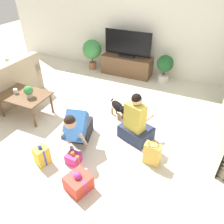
{
  "coord_description": "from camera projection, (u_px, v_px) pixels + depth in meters",
  "views": [
    {
      "loc": [
        1.5,
        -2.85,
        2.55
      ],
      "look_at": [
        0.24,
        -0.09,
        0.45
      ],
      "focal_mm": 35.0,
      "sensor_mm": 36.0,
      "label": 1
    }
  ],
  "objects": [
    {
      "name": "tv_console",
      "position": [
        127.0,
        65.0,
        5.84
      ],
      "size": [
        1.33,
        0.47,
        0.5
      ],
      "color": "brown",
      "rests_on": "ground_plane"
    },
    {
      "name": "tv",
      "position": [
        128.0,
        45.0,
        5.53
      ],
      "size": [
        1.23,
        0.2,
        0.66
      ],
      "color": "black",
      "rests_on": "tv_console"
    },
    {
      "name": "coffee_table",
      "position": [
        24.0,
        97.0,
        4.18
      ],
      "size": [
        0.93,
        0.64,
        0.46
      ],
      "color": "brown",
      "rests_on": "ground_plane"
    },
    {
      "name": "potted_plant_back_right",
      "position": [
        165.0,
        66.0,
        5.35
      ],
      "size": [
        0.41,
        0.41,
        0.7
      ],
      "color": "beige",
      "rests_on": "ground_plane"
    },
    {
      "name": "person_sitting",
      "position": [
        136.0,
        124.0,
        3.63
      ],
      "size": [
        0.62,
        0.58,
        0.91
      ],
      "rotation": [
        0.0,
        0.0,
        2.81
      ],
      "color": "#283351",
      "rests_on": "ground_plane"
    },
    {
      "name": "gift_box_c",
      "position": [
        42.0,
        155.0,
        3.27
      ],
      "size": [
        0.23,
        0.25,
        0.35
      ],
      "rotation": [
        0.0,
        0.0,
        -0.32
      ],
      "color": "yellow",
      "rests_on": "ground_plane"
    },
    {
      "name": "person_kneeling",
      "position": [
        78.0,
        128.0,
        3.53
      ],
      "size": [
        0.49,
        0.8,
        0.76
      ],
      "rotation": [
        0.0,
        0.0,
        0.25
      ],
      "color": "#23232D",
      "rests_on": "ground_plane"
    },
    {
      "name": "gift_box_b",
      "position": [
        74.0,
        158.0,
        3.31
      ],
      "size": [
        0.2,
        0.2,
        0.22
      ],
      "rotation": [
        0.0,
        0.0,
        -0.03
      ],
      "color": "#CC3389",
      "rests_on": "ground_plane"
    },
    {
      "name": "potted_plant_back_left",
      "position": [
        92.0,
        50.0,
        5.98
      ],
      "size": [
        0.51,
        0.51,
        0.82
      ],
      "color": "#A36042",
      "rests_on": "ground_plane"
    },
    {
      "name": "tabletop_plant",
      "position": [
        28.0,
        91.0,
        4.01
      ],
      "size": [
        0.17,
        0.17,
        0.22
      ],
      "color": "beige",
      "rests_on": "coffee_table"
    },
    {
      "name": "ground_plane",
      "position": [
        102.0,
        126.0,
        4.09
      ],
      "size": [
        16.0,
        16.0,
        0.0
      ],
      "primitive_type": "plane",
      "color": "beige"
    },
    {
      "name": "gift_box_a",
      "position": [
        78.0,
        182.0,
        2.91
      ],
      "size": [
        0.38,
        0.39,
        0.3
      ],
      "rotation": [
        0.0,
        0.0,
        -0.33
      ],
      "color": "red",
      "rests_on": "ground_plane"
    },
    {
      "name": "dog",
      "position": [
        119.0,
        108.0,
        4.18
      ],
      "size": [
        0.49,
        0.37,
        0.36
      ],
      "rotation": [
        0.0,
        0.0,
        0.96
      ],
      "color": "black",
      "rests_on": "ground_plane"
    },
    {
      "name": "gift_bag_a",
      "position": [
        152.0,
        154.0,
        3.25
      ],
      "size": [
        0.25,
        0.17,
        0.39
      ],
      "rotation": [
        0.0,
        0.0,
        -0.09
      ],
      "color": "#E5B74C",
      "rests_on": "ground_plane"
    },
    {
      "name": "wall_back",
      "position": [
        149.0,
        23.0,
        5.32
      ],
      "size": [
        8.4,
        0.06,
        2.6
      ],
      "color": "white",
      "rests_on": "ground_plane"
    },
    {
      "name": "mug",
      "position": [
        16.0,
        91.0,
        4.16
      ],
      "size": [
        0.12,
        0.08,
        0.09
      ],
      "color": "silver",
      "rests_on": "coffee_table"
    }
  ]
}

